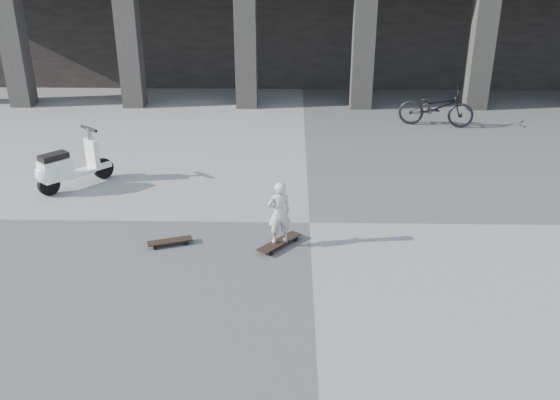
{
  "coord_description": "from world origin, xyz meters",
  "views": [
    {
      "loc": [
        -0.32,
        -9.91,
        4.75
      ],
      "look_at": [
        -0.54,
        -0.46,
        0.65
      ],
      "focal_mm": 38.0,
      "sensor_mm": 36.0,
      "label": 1
    }
  ],
  "objects_px": {
    "longboard": "(279,243)",
    "skateboard_spare": "(170,241)",
    "bicycle": "(436,107)",
    "scooter": "(62,169)",
    "child": "(279,213)"
  },
  "relations": [
    {
      "from": "longboard",
      "to": "child",
      "type": "height_order",
      "value": "child"
    },
    {
      "from": "longboard",
      "to": "skateboard_spare",
      "type": "relative_size",
      "value": 1.11
    },
    {
      "from": "longboard",
      "to": "scooter",
      "type": "relative_size",
      "value": 0.61
    },
    {
      "from": "longboard",
      "to": "child",
      "type": "xyz_separation_m",
      "value": [
        0.0,
        -0.0,
        0.56
      ]
    },
    {
      "from": "longboard",
      "to": "scooter",
      "type": "bearing_deg",
      "value": 101.53
    },
    {
      "from": "child",
      "to": "bicycle",
      "type": "bearing_deg",
      "value": -138.47
    },
    {
      "from": "longboard",
      "to": "bicycle",
      "type": "bearing_deg",
      "value": 9.79
    },
    {
      "from": "child",
      "to": "scooter",
      "type": "xyz_separation_m",
      "value": [
        -4.55,
        2.41,
        -0.16
      ]
    },
    {
      "from": "longboard",
      "to": "skateboard_spare",
      "type": "distance_m",
      "value": 1.88
    },
    {
      "from": "skateboard_spare",
      "to": "child",
      "type": "xyz_separation_m",
      "value": [
        1.88,
        -0.01,
        0.57
      ]
    },
    {
      "from": "skateboard_spare",
      "to": "child",
      "type": "distance_m",
      "value": 1.96
    },
    {
      "from": "scooter",
      "to": "skateboard_spare",
      "type": "bearing_deg",
      "value": -91.24
    },
    {
      "from": "skateboard_spare",
      "to": "scooter",
      "type": "xyz_separation_m",
      "value": [
        -2.67,
        2.4,
        0.41
      ]
    },
    {
      "from": "bicycle",
      "to": "scooter",
      "type": "bearing_deg",
      "value": 132.51
    },
    {
      "from": "skateboard_spare",
      "to": "scooter",
      "type": "bearing_deg",
      "value": 118.35
    }
  ]
}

